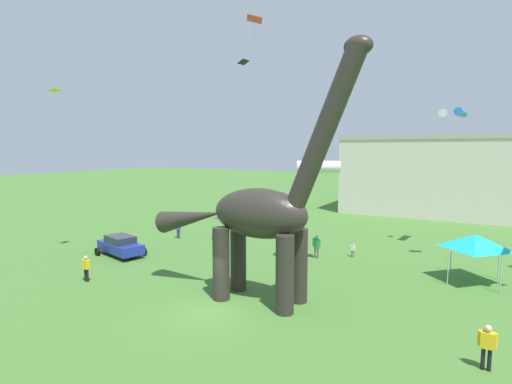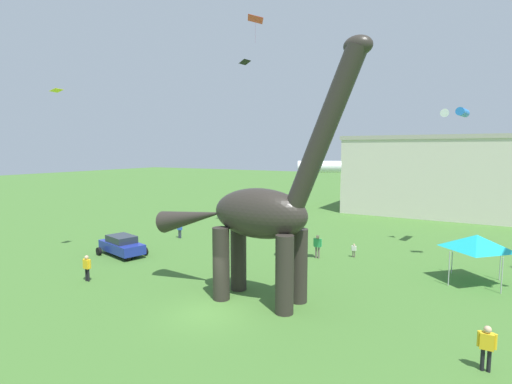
{
  "view_description": "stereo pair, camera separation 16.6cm",
  "coord_description": "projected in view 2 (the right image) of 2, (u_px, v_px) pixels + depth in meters",
  "views": [
    {
      "loc": [
        11.3,
        -15.45,
        8.15
      ],
      "look_at": [
        0.97,
        2.91,
        5.88
      ],
      "focal_mm": 27.76,
      "sensor_mm": 36.0,
      "label": 1
    },
    {
      "loc": [
        11.45,
        -15.36,
        8.15
      ],
      "look_at": [
        0.97,
        2.91,
        5.88
      ],
      "focal_mm": 27.76,
      "sensor_mm": 36.0,
      "label": 2
    }
  ],
  "objects": [
    {
      "name": "person_photographer",
      "position": [
        87.0,
        266.0,
        24.48
      ],
      "size": [
        0.61,
        0.27,
        1.63
      ],
      "rotation": [
        0.0,
        0.0,
        1.3
      ],
      "color": "black",
      "rests_on": "ground_plane"
    },
    {
      "name": "ground_plane",
      "position": [
        210.0,
        313.0,
        19.79
      ],
      "size": [
        240.0,
        240.0,
        0.0
      ],
      "primitive_type": "plane",
      "color": "#42702D"
    },
    {
      "name": "person_near_flyer",
      "position": [
        354.0,
        249.0,
        29.94
      ],
      "size": [
        0.39,
        0.17,
        1.05
      ],
      "rotation": [
        0.0,
        0.0,
        5.5
      ],
      "color": "#6B6056",
      "rests_on": "ground_plane"
    },
    {
      "name": "person_strolling_adult",
      "position": [
        487.0,
        344.0,
        14.49
      ],
      "size": [
        0.65,
        0.29,
        1.74
      ],
      "rotation": [
        0.0,
        0.0,
        1.83
      ],
      "color": "black",
      "rests_on": "ground_plane"
    },
    {
      "name": "dinosaur_sculpture",
      "position": [
        259.0,
        213.0,
        20.97
      ],
      "size": [
        12.64,
        2.68,
        13.21
      ],
      "rotation": [
        0.0,
        0.0,
        0.16
      ],
      "color": "#2D2823",
      "rests_on": "ground_plane"
    },
    {
      "name": "person_vendor_side",
      "position": [
        318.0,
        244.0,
        29.66
      ],
      "size": [
        0.66,
        0.29,
        1.76
      ],
      "rotation": [
        0.0,
        0.0,
        6.25
      ],
      "color": "#6B6056",
      "rests_on": "ground_plane"
    },
    {
      "name": "background_building_block",
      "position": [
        432.0,
        175.0,
        49.59
      ],
      "size": [
        20.75,
        9.94,
        9.83
      ],
      "color": "beige",
      "rests_on": "ground_plane"
    },
    {
      "name": "kite_high_left",
      "position": [
        255.0,
        19.0,
        27.74
      ],
      "size": [
        1.65,
        1.76,
        1.76
      ],
      "color": "red"
    },
    {
      "name": "kite_mid_center",
      "position": [
        459.0,
        112.0,
        30.76
      ],
      "size": [
        2.05,
        2.31,
        0.66
      ],
      "color": "#287AE5"
    },
    {
      "name": "person_watching_child",
      "position": [
        180.0,
        228.0,
        36.39
      ],
      "size": [
        0.58,
        0.26,
        1.55
      ],
      "rotation": [
        0.0,
        0.0,
        2.34
      ],
      "color": "#2D3347",
      "rests_on": "ground_plane"
    },
    {
      "name": "kite_drifting",
      "position": [
        245.0,
        62.0,
        38.41
      ],
      "size": [
        0.88,
        1.16,
        0.35
      ],
      "color": "black"
    },
    {
      "name": "kite_near_low",
      "position": [
        319.0,
        167.0,
        27.29
      ],
      "size": [
        3.0,
        2.93,
        0.85
      ],
      "color": "white"
    },
    {
      "name": "parked_sedan_left",
      "position": [
        122.0,
        245.0,
        30.51
      ],
      "size": [
        4.51,
        2.76,
        1.55
      ],
      "rotation": [
        0.0,
        0.0,
        -0.25
      ],
      "color": "navy",
      "rests_on": "ground_plane"
    },
    {
      "name": "festival_canopy_tent",
      "position": [
        477.0,
        242.0,
        24.02
      ],
      "size": [
        3.15,
        3.15,
        3.0
      ],
      "color": "#B2B2B7",
      "rests_on": "ground_plane"
    },
    {
      "name": "kite_high_right",
      "position": [
        56.0,
        90.0,
        28.44
      ],
      "size": [
        0.77,
        0.94,
        0.2
      ],
      "color": "yellow"
    }
  ]
}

